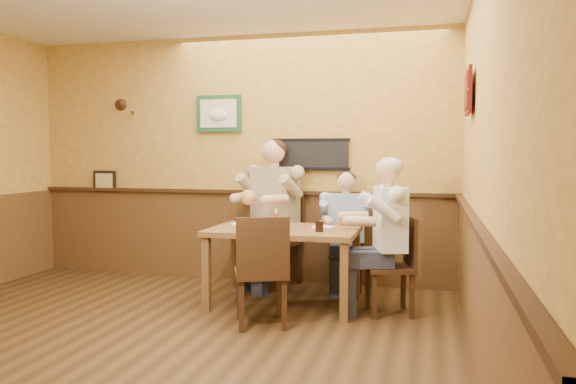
# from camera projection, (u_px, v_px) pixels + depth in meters

# --- Properties ---
(room) EXTENTS (5.02, 5.03, 2.81)m
(room) POSITION_uv_depth(u_px,v_px,m) (149.00, 123.00, 4.18)
(room) COLOR #33210F
(room) RESTS_ON ground
(dining_table) EXTENTS (1.40, 0.90, 0.75)m
(dining_table) POSITION_uv_depth(u_px,v_px,m) (284.00, 238.00, 5.36)
(dining_table) COLOR brown
(dining_table) RESTS_ON ground
(chair_back_left) EXTENTS (0.60, 0.60, 1.01)m
(chair_back_left) POSITION_uv_depth(u_px,v_px,m) (275.00, 240.00, 6.20)
(chair_back_left) COLOR #3C2413
(chair_back_left) RESTS_ON ground
(chair_back_right) EXTENTS (0.41, 0.41, 0.80)m
(chair_back_right) POSITION_uv_depth(u_px,v_px,m) (346.00, 253.00, 6.00)
(chair_back_right) COLOR #3C2413
(chair_back_right) RESTS_ON ground
(chair_right_end) EXTENTS (0.51, 0.51, 0.90)m
(chair_right_end) POSITION_uv_depth(u_px,v_px,m) (390.00, 265.00, 5.09)
(chair_right_end) COLOR #3C2413
(chair_right_end) RESTS_ON ground
(chair_near_side) EXTENTS (0.57, 0.57, 0.95)m
(chair_near_side) POSITION_uv_depth(u_px,v_px,m) (261.00, 270.00, 4.76)
(chair_near_side) COLOR #3C2413
(chair_near_side) RESTS_ON ground
(diner_tan_shirt) EXTENTS (0.85, 0.85, 1.45)m
(diner_tan_shirt) POSITION_uv_depth(u_px,v_px,m) (275.00, 220.00, 6.18)
(diner_tan_shirt) COLOR tan
(diner_tan_shirt) RESTS_ON ground
(diner_blue_polo) EXTENTS (0.58, 0.58, 1.14)m
(diner_blue_polo) POSITION_uv_depth(u_px,v_px,m) (346.00, 237.00, 5.99)
(diner_blue_polo) COLOR #8FA8D7
(diner_blue_polo) RESTS_ON ground
(diner_white_elder) EXTENTS (0.73, 0.73, 1.28)m
(diner_white_elder) POSITION_uv_depth(u_px,v_px,m) (390.00, 244.00, 5.08)
(diner_white_elder) COLOR silver
(diner_white_elder) RESTS_ON ground
(water_glass_left) EXTENTS (0.10, 0.10, 0.12)m
(water_glass_left) POSITION_uv_depth(u_px,v_px,m) (242.00, 225.00, 5.13)
(water_glass_left) COLOR white
(water_glass_left) RESTS_ON dining_table
(water_glass_mid) EXTENTS (0.11, 0.11, 0.12)m
(water_glass_mid) POSITION_uv_depth(u_px,v_px,m) (285.00, 226.00, 5.02)
(water_glass_mid) COLOR white
(water_glass_mid) RESTS_ON dining_table
(cola_tumbler) EXTENTS (0.09, 0.09, 0.10)m
(cola_tumbler) POSITION_uv_depth(u_px,v_px,m) (319.00, 226.00, 5.10)
(cola_tumbler) COLOR black
(cola_tumbler) RESTS_ON dining_table
(hot_sauce_bottle) EXTENTS (0.05, 0.05, 0.17)m
(hot_sauce_bottle) POSITION_uv_depth(u_px,v_px,m) (276.00, 220.00, 5.28)
(hot_sauce_bottle) COLOR red
(hot_sauce_bottle) RESTS_ON dining_table
(salt_shaker) EXTENTS (0.05, 0.05, 0.09)m
(salt_shaker) POSITION_uv_depth(u_px,v_px,m) (272.00, 223.00, 5.33)
(salt_shaker) COLOR white
(salt_shaker) RESTS_ON dining_table
(pepper_shaker) EXTENTS (0.04, 0.04, 0.08)m
(pepper_shaker) POSITION_uv_depth(u_px,v_px,m) (277.00, 223.00, 5.38)
(pepper_shaker) COLOR black
(pepper_shaker) RESTS_ON dining_table
(plate_far_left) EXTENTS (0.30, 0.30, 0.02)m
(plate_far_left) POSITION_uv_depth(u_px,v_px,m) (243.00, 224.00, 5.61)
(plate_far_left) COLOR white
(plate_far_left) RESTS_ON dining_table
(plate_far_right) EXTENTS (0.25, 0.25, 0.01)m
(plate_far_right) POSITION_uv_depth(u_px,v_px,m) (323.00, 227.00, 5.37)
(plate_far_right) COLOR white
(plate_far_right) RESTS_ON dining_table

